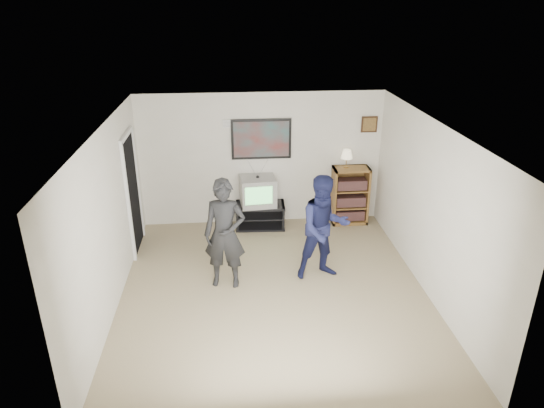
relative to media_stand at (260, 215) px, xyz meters
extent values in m
cube|color=#857754|center=(0.05, -2.23, -0.23)|extent=(4.50, 5.00, 0.01)
cube|color=white|center=(0.05, -2.23, 2.27)|extent=(4.50, 5.00, 0.01)
cube|color=beige|center=(0.05, 0.27, 1.02)|extent=(4.50, 0.01, 2.50)
cube|color=beige|center=(-2.20, -2.23, 1.02)|extent=(0.01, 5.00, 2.50)
cube|color=beige|center=(2.30, -2.23, 1.02)|extent=(0.01, 5.00, 2.50)
cube|color=black|center=(0.00, 0.00, 0.21)|extent=(0.94, 0.55, 0.04)
cube|color=black|center=(0.00, 0.00, -0.21)|extent=(0.94, 0.55, 0.04)
cube|color=black|center=(-0.43, 0.00, 0.00)|extent=(0.06, 0.49, 0.46)
cube|color=black|center=(0.43, 0.00, 0.00)|extent=(0.06, 0.49, 0.46)
imported|color=black|center=(-0.65, -1.95, 0.62)|extent=(0.67, 0.50, 1.69)
imported|color=#171B41|center=(0.85, -1.85, 0.60)|extent=(0.90, 0.75, 1.67)
cube|color=white|center=(-0.68, -1.74, 0.98)|extent=(0.07, 0.12, 0.03)
cube|color=white|center=(0.91, -1.57, 0.78)|extent=(0.05, 0.12, 0.03)
cube|color=black|center=(0.05, 0.24, 1.42)|extent=(1.10, 0.03, 0.75)
cube|color=white|center=(-0.50, 0.25, 1.72)|extent=(0.28, 0.02, 0.14)
cube|color=black|center=(2.05, 0.25, 1.65)|extent=(0.30, 0.03, 0.30)
cube|color=black|center=(-2.18, -0.63, 0.77)|extent=(0.03, 0.85, 2.00)
camera|label=1|loc=(-0.53, -8.33, 3.84)|focal=32.00mm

